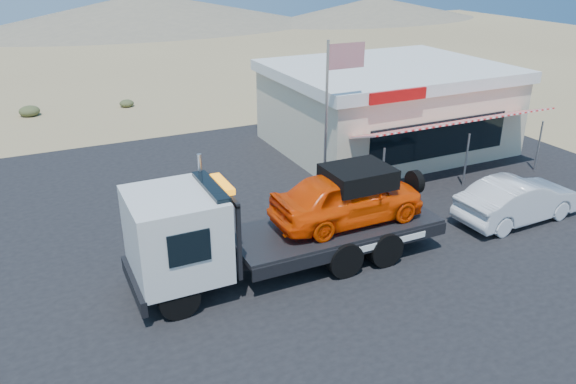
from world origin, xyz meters
name	(u,v)px	position (x,y,z in m)	size (l,w,h in m)	color
ground	(256,288)	(0.00, 0.00, 0.00)	(120.00, 120.00, 0.00)	#978056
asphalt_lot	(276,230)	(2.00, 3.00, 0.01)	(32.00, 24.00, 0.02)	black
tow_truck	(283,218)	(1.18, 0.67, 1.68)	(9.37, 2.78, 3.13)	black
white_sedan	(518,200)	(10.00, 0.04, 0.80)	(1.65, 4.72, 1.55)	silver
jerky_store	(386,106)	(10.50, 8.97, 1.99)	(10.40, 9.97, 3.90)	beige
flagpole	(332,104)	(4.93, 4.50, 3.76)	(1.55, 0.10, 6.00)	#99999E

